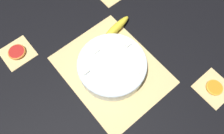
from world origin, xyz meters
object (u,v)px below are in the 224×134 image
orange_slice_whole (215,87)px  grapefruit_slice (17,52)px  whole_banana (116,28)px  fruit_salad_bowl (112,66)px

orange_slice_whole → grapefruit_slice: size_ratio=0.89×
whole_banana → grapefruit_slice: whole_banana is taller
whole_banana → orange_slice_whole: bearing=15.1°
fruit_salad_bowl → whole_banana: fruit_salad_bowl is taller
grapefruit_slice → fruit_salad_bowl: bearing=38.9°
fruit_salad_bowl → grapefruit_slice: (-0.35, -0.28, -0.03)m
fruit_salad_bowl → whole_banana: size_ratio=1.61×
fruit_salad_bowl → orange_slice_whole: bearing=39.0°
whole_banana → orange_slice_whole: 0.51m
fruit_salad_bowl → whole_banana: bearing=135.2°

